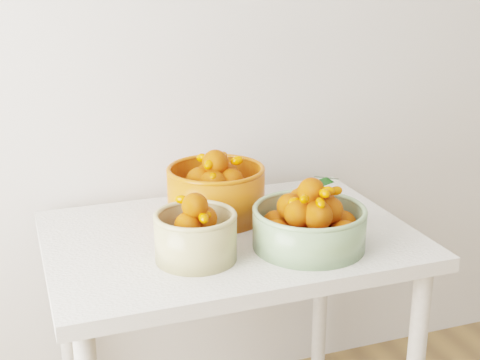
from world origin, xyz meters
The scene contains 4 objects.
table centered at (-0.31, 1.60, 0.65)m, with size 1.00×0.70×0.75m.
bowl_cream centered at (-0.44, 1.47, 0.82)m, with size 0.26×0.26×0.18m.
bowl_green centered at (-0.14, 1.44, 0.82)m, with size 0.37×0.37×0.19m.
bowl_orange centered at (-0.30, 1.73, 0.83)m, with size 0.33×0.33×0.21m.
Camera 1 is at (-0.86, -0.02, 1.48)m, focal length 50.00 mm.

